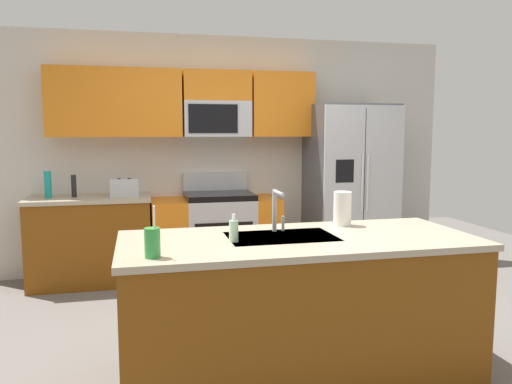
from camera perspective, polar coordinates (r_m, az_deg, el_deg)
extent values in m
plane|color=#66605B|center=(3.97, 2.00, -16.30)|extent=(9.00, 9.00, 0.00)
cube|color=beige|center=(5.75, -3.56, 4.31)|extent=(5.20, 0.10, 2.60)
cube|color=orange|center=(5.49, -19.08, 9.56)|extent=(0.70, 0.32, 0.70)
cube|color=orange|center=(5.46, -11.93, 9.80)|extent=(0.65, 0.32, 0.70)
cube|color=orange|center=(5.68, 2.86, 9.83)|extent=(0.69, 0.32, 0.70)
cube|color=#B7BABF|center=(5.52, -4.48, 8.24)|extent=(0.72, 0.32, 0.38)
cube|color=black|center=(5.35, -4.85, 8.27)|extent=(0.52, 0.01, 0.30)
cube|color=orange|center=(5.54, -4.52, 11.86)|extent=(0.72, 0.32, 0.32)
cube|color=brown|center=(5.46, -18.16, -5.40)|extent=(1.19, 0.60, 0.86)
cube|color=tan|center=(5.38, -18.35, -0.71)|extent=(1.22, 0.63, 0.04)
cube|color=#B7BABF|center=(5.50, -4.13, -5.07)|extent=(0.72, 0.60, 0.84)
cube|color=black|center=(5.20, -3.61, -5.43)|extent=(0.60, 0.01, 0.36)
cube|color=black|center=(5.43, -4.17, -0.42)|extent=(0.72, 0.60, 0.06)
cube|color=#B7BABF|center=(5.68, -4.61, 1.23)|extent=(0.72, 0.06, 0.20)
cube|color=orange|center=(5.45, -9.77, -5.28)|extent=(0.36, 0.60, 0.84)
cube|color=orange|center=(5.60, 0.94, -4.84)|extent=(0.28, 0.60, 0.84)
cube|color=#4C4F54|center=(5.79, 10.50, 0.49)|extent=(0.90, 0.70, 1.85)
cube|color=#B7BABF|center=(5.36, 9.87, 0.00)|extent=(0.44, 0.04, 1.81)
cube|color=#B7BABF|center=(5.55, 14.15, 0.13)|extent=(0.44, 0.04, 1.81)
cylinder|color=silver|center=(5.40, 11.92, 0.99)|extent=(0.02, 0.02, 0.60)
cylinder|color=silver|center=(5.43, 12.50, 1.00)|extent=(0.02, 0.02, 0.60)
cube|color=black|center=(5.32, 10.01, 2.34)|extent=(0.20, 0.00, 0.24)
cube|color=brown|center=(3.32, 4.78, -13.07)|extent=(2.19, 0.91, 0.86)
cube|color=tan|center=(3.20, 4.86, -5.47)|extent=(2.23, 0.95, 0.04)
cube|color=#B7BABF|center=(3.21, 2.88, -5.30)|extent=(0.68, 0.44, 0.03)
cube|color=#B7BABF|center=(5.30, -14.66, 0.50)|extent=(0.28, 0.16, 0.18)
cube|color=black|center=(5.29, -15.23, 1.43)|extent=(0.03, 0.11, 0.01)
cube|color=black|center=(5.29, -14.14, 1.46)|extent=(0.03, 0.11, 0.01)
cylinder|color=black|center=(5.38, -19.91, 0.64)|extent=(0.05, 0.05, 0.22)
cylinder|color=teal|center=(5.41, -22.47, 0.78)|extent=(0.07, 0.07, 0.27)
cylinder|color=#B7BABF|center=(3.35, 2.10, -2.10)|extent=(0.03, 0.03, 0.28)
cylinder|color=#B7BABF|center=(3.23, 2.57, -0.10)|extent=(0.02, 0.20, 0.02)
cylinder|color=#B7BABF|center=(3.38, 3.07, -3.57)|extent=(0.02, 0.02, 0.10)
cylinder|color=green|center=(2.72, -11.64, -5.65)|extent=(0.08, 0.08, 0.16)
cylinder|color=white|center=(2.70, -11.45, -2.96)|extent=(0.01, 0.03, 0.14)
cylinder|color=#A5D8B2|center=(3.04, -2.54, -4.45)|extent=(0.06, 0.06, 0.13)
cylinder|color=white|center=(3.03, -2.55, -2.87)|extent=(0.02, 0.02, 0.04)
cylinder|color=white|center=(3.60, 9.74, -1.87)|extent=(0.12, 0.12, 0.24)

